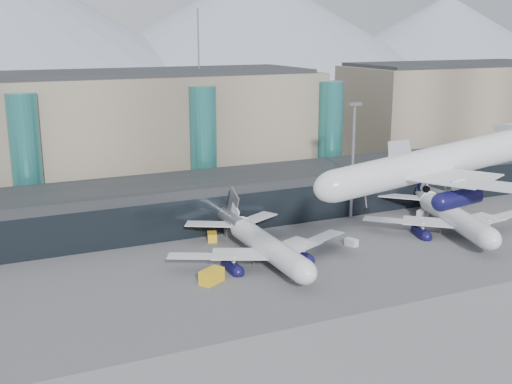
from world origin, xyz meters
The scene contains 15 objects.
ground centered at (0.00, 0.00, 0.00)m, with size 900.00×900.00×0.00m, color #515154.
concourse centered at (-0.02, 57.73, 4.97)m, with size 170.00×27.00×10.00m.
terminal_main centered at (-25.00, 90.00, 15.44)m, with size 130.00×30.00×31.00m.
terminal_east centered at (95.00, 90.00, 15.44)m, with size 70.00×30.00×31.00m.
teal_towers centered at (-14.99, 74.01, 14.01)m, with size 116.40×19.40×46.00m.
mountain_ridge centered at (15.97, 380.00, 45.74)m, with size 910.00×400.00×110.00m.
lightmast_mid centered at (30.00, 48.00, 14.42)m, with size 3.00×1.20×25.60m.
hero_jet centered at (6.14, -9.06, 26.41)m, with size 33.76×33.44×10.91m.
jet_parked_mid centered at (0.43, 32.50, 4.51)m, with size 37.04×35.72×11.92m.
jet_parked_right centered at (43.79, 32.50, 4.70)m, with size 37.07×38.69×12.42m.
veh_b centered at (-3.87, 45.75, 0.85)m, with size 2.93×1.80×1.69m, color gold.
veh_c centered at (2.99, 23.52, 1.01)m, with size 3.64×1.92×2.02m, color #46464A.
veh_d centered at (44.68, 41.33, 0.91)m, with size 3.20×1.71×1.83m, color silver.
veh_g centered at (19.61, 31.61, 0.71)m, with size 2.43×1.42×1.42m, color silver.
veh_h centered at (-11.74, 25.35, 1.17)m, with size 4.25×2.24×2.35m, color gold.
Camera 1 is at (-46.57, -67.77, 40.54)m, focal length 45.00 mm.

